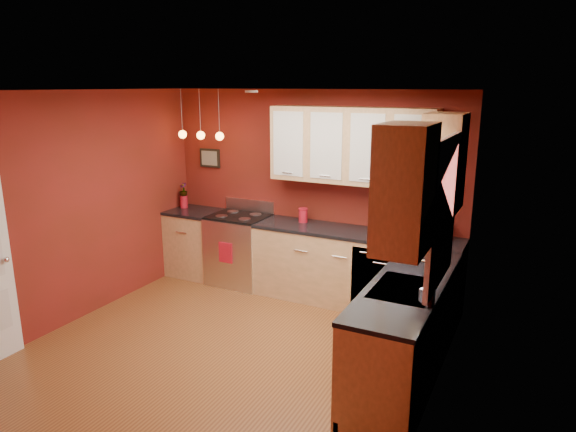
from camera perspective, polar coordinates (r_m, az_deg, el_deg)
The scene contains 26 objects.
floor at distance 5.38m, azimuth -7.16°, elevation -15.22°, with size 4.20×4.20×0.00m, color brown.
ceiling at distance 4.69m, azimuth -8.17°, elevation 13.64°, with size 4.00×4.20×0.02m, color white.
wall_back at distance 6.67m, azimuth 2.53°, elevation 2.67°, with size 4.00×0.02×2.60m, color maroon.
wall_front at distance 3.46m, azimuth -27.80°, elevation -10.29°, with size 4.00×0.02×2.60m, color maroon.
wall_left at distance 6.20m, azimuth -23.13°, elevation 0.63°, with size 0.02×4.20×2.60m, color maroon.
wall_right at distance 4.14m, azimuth 16.04°, elevation -5.21°, with size 0.02×4.20×2.60m, color maroon.
base_cabinets_back_left at distance 7.45m, azimuth -10.19°, elevation -3.05°, with size 0.70×0.60×0.90m, color #E0AB78.
base_cabinets_back_right at distance 6.37m, azimuth 7.36°, elevation -5.95°, with size 2.54×0.60×0.90m, color #E0AB78.
base_cabinets_right at distance 4.93m, azimuth 12.88°, elevation -12.49°, with size 0.60×2.10×0.90m, color #E0AB78.
counter_back_left at distance 7.32m, azimuth -10.35°, elevation 0.47°, with size 0.70×0.62×0.04m, color black.
counter_back_right at distance 6.23m, azimuth 7.49°, elevation -1.88°, with size 2.54×0.62×0.04m, color black.
counter_right at distance 4.74m, azimuth 13.20°, elevation -7.40°, with size 0.62×2.10×0.04m, color black.
gas_range at distance 7.04m, azimuth -5.41°, elevation -3.64°, with size 0.76×0.64×1.11m.
dishwasher_front at distance 6.01m, azimuth 9.78°, elevation -7.32°, with size 0.60×0.02×0.80m, color silver.
sink at distance 4.61m, azimuth 12.77°, elevation -8.10°, with size 0.50×0.70×0.33m.
window at distance 4.32m, azimuth 16.83°, elevation 0.92°, with size 0.06×1.02×1.22m.
upper_cabinets_back at distance 6.18m, azimuth 7.05°, elevation 7.77°, with size 2.00×0.35×0.90m, color #E0AB78.
upper_cabinets_right at distance 4.33m, azimuth 15.18°, elevation 4.58°, with size 0.35×1.95×0.90m, color #E0AB78.
wall_picture at distance 7.35m, azimuth -8.67°, elevation 6.39°, with size 0.32×0.03×0.26m, color black.
pendant_lights at distance 6.99m, azimuth -9.67°, elevation 8.90°, with size 0.71×0.11×0.66m.
red_canister at distance 6.57m, azimuth 1.69°, elevation 0.10°, with size 0.12×0.12×0.18m.
red_vase at distance 7.49m, azimuth -11.50°, elevation 1.57°, with size 0.11×0.11×0.17m, color #B21323.
flowers at distance 7.46m, azimuth -11.56°, elevation 2.85°, with size 0.12×0.12×0.21m, color #B21323.
coffee_maker at distance 6.05m, azimuth 15.99°, elevation -1.42°, with size 0.22×0.22×0.26m.
soap_pump at distance 4.26m, azimuth 15.19°, elevation -8.27°, with size 0.09×0.10×0.21m, color white.
dish_towel at distance 6.77m, azimuth -6.97°, elevation -4.08°, with size 0.20×0.01×0.27m, color #B21323.
Camera 1 is at (2.66, -3.86, 2.65)m, focal length 32.00 mm.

